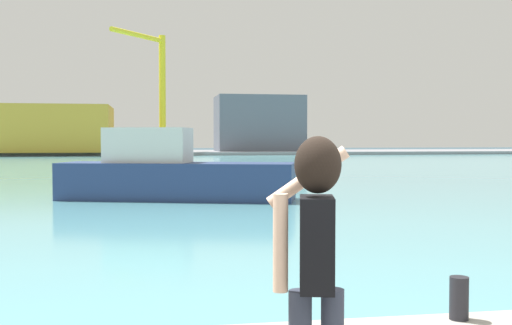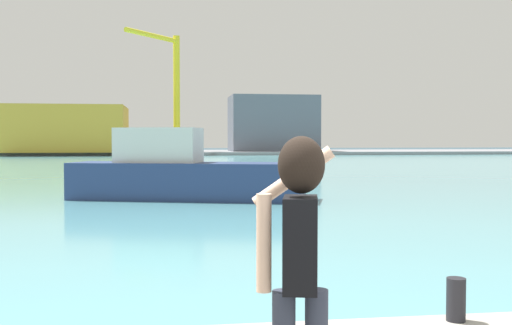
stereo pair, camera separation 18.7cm
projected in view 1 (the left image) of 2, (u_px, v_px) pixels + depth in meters
name	position (u px, v px, depth m)	size (l,w,h in m)	color
ground_plane	(171.00, 165.00, 53.11)	(220.00, 220.00, 0.00)	#334751
harbor_water	(171.00, 164.00, 55.08)	(140.00, 100.00, 0.02)	#599EA8
far_shore_dock	(163.00, 153.00, 94.47)	(140.00, 20.00, 0.48)	gray
person_photographer	(315.00, 249.00, 3.63)	(0.53, 0.57, 1.74)	#2D3342
harbor_bollard	(459.00, 298.00, 5.80)	(0.18, 0.18, 0.41)	black
boat_moored	(171.00, 174.00, 22.60)	(8.95, 4.68, 2.67)	navy
warehouse_left	(51.00, 129.00, 86.99)	(16.94, 12.84, 6.59)	gold
warehouse_right	(259.00, 124.00, 94.77)	(13.26, 8.84, 8.52)	slate
port_crane	(157.00, 80.00, 90.39)	(7.67, 9.61, 17.42)	yellow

